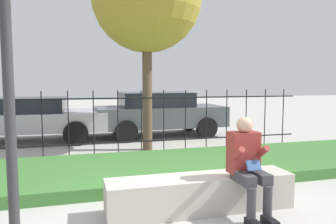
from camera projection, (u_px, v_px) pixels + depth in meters
name	position (u px, v px, depth m)	size (l,w,h in m)	color
ground_plane	(173.00, 213.00, 4.28)	(60.00, 60.00, 0.00)	#B2AFA8
stone_bench	(201.00, 195.00, 4.36)	(2.52, 0.52, 0.47)	#B7B2A3
person_seated_reader	(248.00, 162.00, 4.17)	(0.42, 0.73, 1.27)	black
grass_berm	(144.00, 169.00, 6.08)	(10.79, 2.37, 0.19)	#3D7533
iron_fence	(130.00, 121.00, 7.64)	(8.79, 0.03, 1.52)	black
car_parked_left	(25.00, 118.00, 9.30)	(4.57, 2.14, 1.26)	#B7B7BC
car_parked_center	(159.00, 113.00, 10.31)	(4.01, 1.92, 1.38)	#4C5156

